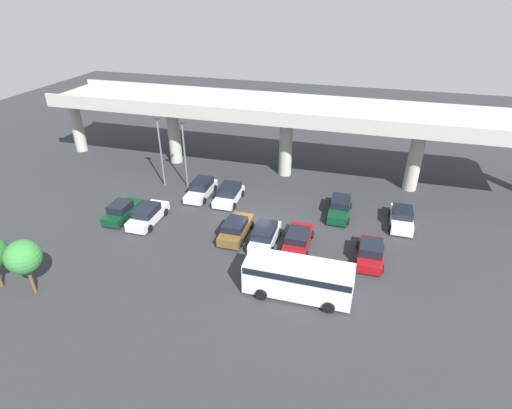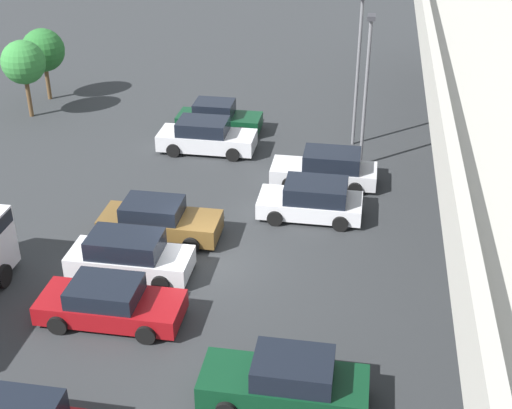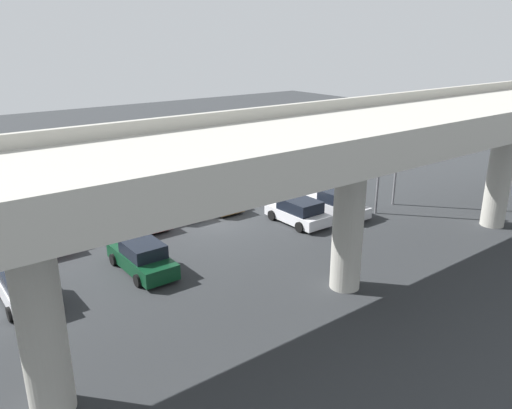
# 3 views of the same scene
# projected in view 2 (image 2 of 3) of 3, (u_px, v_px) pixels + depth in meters

# --- Properties ---
(ground_plane) EXTENTS (116.50, 116.50, 0.00)m
(ground_plane) POSITION_uv_depth(u_px,v_px,m) (206.00, 260.00, 27.17)
(ground_plane) COLOR #2D3033
(parked_car_0) EXTENTS (2.03, 4.44, 1.63)m
(parked_car_0) POSITION_uv_depth(u_px,v_px,m) (218.00, 118.00, 37.95)
(parked_car_0) COLOR #0C381E
(parked_car_0) RESTS_ON ground_plane
(parked_car_1) EXTENTS (2.17, 4.83, 1.65)m
(parked_car_1) POSITION_uv_depth(u_px,v_px,m) (206.00, 137.00, 35.64)
(parked_car_1) COLOR silver
(parked_car_1) RESTS_ON ground_plane
(parked_car_2) EXTENTS (2.12, 4.78, 1.61)m
(parked_car_2) POSITION_uv_depth(u_px,v_px,m) (326.00, 169.00, 32.45)
(parked_car_2) COLOR silver
(parked_car_2) RESTS_ON ground_plane
(parked_car_3) EXTENTS (2.25, 4.33, 1.60)m
(parked_car_3) POSITION_uv_depth(u_px,v_px,m) (312.00, 200.00, 29.78)
(parked_car_3) COLOR silver
(parked_car_3) RESTS_ON ground_plane
(parked_car_4) EXTENTS (2.14, 4.75, 1.58)m
(parked_car_4) POSITION_uv_depth(u_px,v_px,m) (159.00, 221.00, 28.31)
(parked_car_4) COLOR brown
(parked_car_4) RESTS_ON ground_plane
(parked_car_5) EXTENTS (2.07, 4.50, 1.61)m
(parked_car_5) POSITION_uv_depth(u_px,v_px,m) (129.00, 256.00, 26.02)
(parked_car_5) COLOR silver
(parked_car_5) RESTS_ON ground_plane
(parked_car_6) EXTENTS (2.18, 4.81, 1.45)m
(parked_car_6) POSITION_uv_depth(u_px,v_px,m) (110.00, 303.00, 23.64)
(parked_car_6) COLOR maroon
(parked_car_6) RESTS_ON ground_plane
(parked_car_7) EXTENTS (2.09, 4.79, 1.62)m
(parked_car_7) POSITION_uv_depth(u_px,v_px,m) (286.00, 382.00, 20.25)
(parked_car_7) COLOR #0C381E
(parked_car_7) RESTS_ON ground_plane
(lamp_post_near_aisle) EXTENTS (0.70, 0.35, 7.25)m
(lamp_post_near_aisle) POSITION_uv_depth(u_px,v_px,m) (367.00, 80.00, 32.49)
(lamp_post_near_aisle) COLOR slate
(lamp_post_near_aisle) RESTS_ON ground_plane
(lamp_post_mid_lot) EXTENTS (0.70, 0.35, 7.60)m
(lamp_post_mid_lot) POSITION_uv_depth(u_px,v_px,m) (359.00, 59.00, 34.60)
(lamp_post_mid_lot) COLOR slate
(lamp_post_mid_lot) RESTS_ON ground_plane
(tree_front_left) EXTENTS (2.47, 2.47, 4.21)m
(tree_front_left) POSITION_uv_depth(u_px,v_px,m) (43.00, 50.00, 41.19)
(tree_front_left) COLOR brown
(tree_front_left) RESTS_ON ground_plane
(tree_front_centre) EXTENTS (2.39, 2.39, 4.32)m
(tree_front_centre) POSITION_uv_depth(u_px,v_px,m) (23.00, 63.00, 38.67)
(tree_front_centre) COLOR brown
(tree_front_centre) RESTS_ON ground_plane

